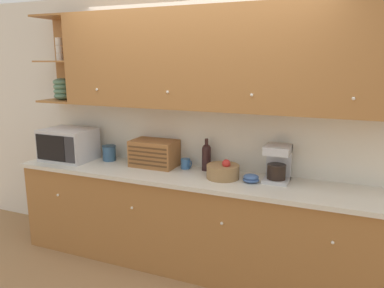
# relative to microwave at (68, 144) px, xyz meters

# --- Properties ---
(ground_plane) EXTENTS (24.00, 24.00, 0.00)m
(ground_plane) POSITION_rel_microwave_xyz_m (1.38, 0.30, -1.09)
(ground_plane) COLOR #9E754C
(wall_back) EXTENTS (5.87, 0.06, 2.60)m
(wall_back) POSITION_rel_microwave_xyz_m (1.38, 0.33, 0.21)
(wall_back) COLOR silver
(wall_back) RESTS_ON ground_plane
(counter_unit) EXTENTS (3.49, 0.63, 0.92)m
(counter_unit) POSITION_rel_microwave_xyz_m (1.38, 0.00, -0.63)
(counter_unit) COLOR #A36B38
(counter_unit) RESTS_ON ground_plane
(backsplash_panel) EXTENTS (3.47, 0.01, 0.60)m
(backsplash_panel) POSITION_rel_microwave_xyz_m (1.38, 0.29, 0.14)
(backsplash_panel) COLOR silver
(backsplash_panel) RESTS_ON counter_unit
(upper_cabinets) EXTENTS (3.47, 0.38, 0.88)m
(upper_cabinets) POSITION_rel_microwave_xyz_m (1.55, 0.12, 0.88)
(upper_cabinets) COLOR #A36B38
(upper_cabinets) RESTS_ON backsplash_panel
(microwave) EXTENTS (0.52, 0.41, 0.33)m
(microwave) POSITION_rel_microwave_xyz_m (0.00, 0.00, 0.00)
(microwave) COLOR silver
(microwave) RESTS_ON counter_unit
(storage_canister) EXTENTS (0.14, 0.14, 0.16)m
(storage_canister) POSITION_rel_microwave_xyz_m (0.42, 0.14, -0.09)
(storage_canister) COLOR #33567A
(storage_canister) RESTS_ON counter_unit
(mug) EXTENTS (0.10, 0.08, 0.10)m
(mug) POSITION_rel_microwave_xyz_m (0.64, 0.23, -0.12)
(mug) COLOR #4C845B
(mug) RESTS_ON counter_unit
(bread_box) EXTENTS (0.45, 0.29, 0.26)m
(bread_box) POSITION_rel_microwave_xyz_m (0.96, 0.13, -0.03)
(bread_box) COLOR #996033
(bread_box) RESTS_ON counter_unit
(mug_blue_second) EXTENTS (0.10, 0.09, 0.10)m
(mug_blue_second) POSITION_rel_microwave_xyz_m (1.29, 0.17, -0.12)
(mug_blue_second) COLOR #38669E
(mug_blue_second) RESTS_ON counter_unit
(wine_bottle) EXTENTS (0.09, 0.09, 0.31)m
(wine_bottle) POSITION_rel_microwave_xyz_m (1.49, 0.19, -0.02)
(wine_bottle) COLOR black
(wine_bottle) RESTS_ON counter_unit
(fruit_basket) EXTENTS (0.29, 0.29, 0.18)m
(fruit_basket) POSITION_rel_microwave_xyz_m (1.72, 0.02, -0.10)
(fruit_basket) COLOR #937047
(fruit_basket) RESTS_ON counter_unit
(bowl_stack_on_counter) EXTENTS (0.14, 0.14, 0.07)m
(bowl_stack_on_counter) POSITION_rel_microwave_xyz_m (1.98, 0.00, -0.13)
(bowl_stack_on_counter) COLOR #3D5B93
(bowl_stack_on_counter) RESTS_ON counter_unit
(coffee_maker) EXTENTS (0.22, 0.24, 0.32)m
(coffee_maker) POSITION_rel_microwave_xyz_m (2.18, 0.13, -0.00)
(coffee_maker) COLOR #B7B7BC
(coffee_maker) RESTS_ON counter_unit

